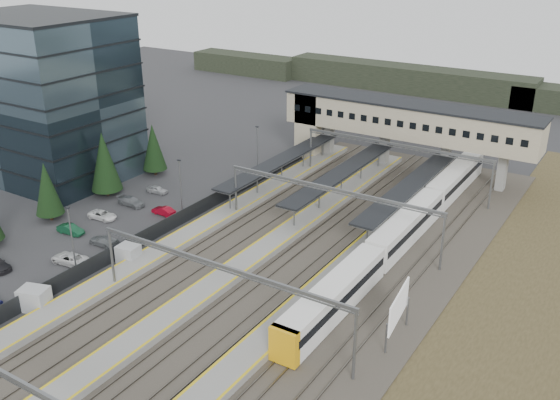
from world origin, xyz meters
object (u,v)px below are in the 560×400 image
Objects in this scene: footbridge at (390,121)px; billboard at (399,308)px; relay_cabin_far at (129,254)px; relay_cabin_near at (35,299)px; office_building at (43,97)px; train at (405,228)px.

billboard is at bearing -65.82° from footbridge.
footbridge is at bearing 74.41° from relay_cabin_far.
footbridge reaches higher than relay_cabin_near.
billboard is at bearing 4.26° from relay_cabin_far.
relay_cabin_near is 35.84m from billboard.
office_building is 7.38× the size of relay_cabin_near.
office_building reaches higher than train.
footbridge is at bearing 76.61° from relay_cabin_near.
relay_cabin_far is 32.96m from train.
billboard reaches higher than train.
footbridge is 46.99m from billboard.
relay_cabin_far is 0.42× the size of billboard.
billboard is at bearing 23.71° from relay_cabin_near.
office_building is 4.02× the size of billboard.
office_building is 36.32m from relay_cabin_far.
relay_cabin_near is at bearing -94.81° from relay_cabin_far.
footbridge is at bearing 34.47° from office_building.
relay_cabin_far is at bearing -105.59° from footbridge.
office_building reaches higher than footbridge.
relay_cabin_far is (31.13, -15.04, -11.11)m from office_building.
office_building is at bearing 154.21° from relay_cabin_far.
relay_cabin_near is 0.54× the size of billboard.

